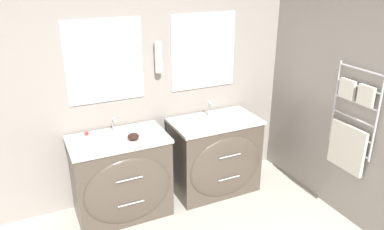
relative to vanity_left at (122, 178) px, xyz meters
The scene contains 9 objects.
wall_back 0.95m from the vanity_left, 78.27° to the left, with size 5.51×0.15×2.60m.
wall_right 2.37m from the vanity_left, 21.87° to the right, with size 0.13×4.15×2.60m.
vanity_left is the anchor object (origin of this frame).
vanity_right 1.06m from the vanity_left, ahead, with size 0.94×0.62×0.85m.
faucet_left 0.52m from the vanity_left, 90.00° to the left, with size 0.17×0.10×0.16m.
faucet_right 1.18m from the vanity_left, ahead, with size 0.17×0.10×0.16m.
toiletry_bottle 0.57m from the vanity_left, 169.40° to the right, with size 0.06×0.06×0.15m.
amenity_bowl 0.47m from the vanity_left, 26.58° to the right, with size 0.11×0.11×0.07m.
soap_dish 0.96m from the vanity_left, ahead, with size 0.09×0.06×0.04m.
Camera 1 is at (-0.80, -1.43, 2.38)m, focal length 35.00 mm.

